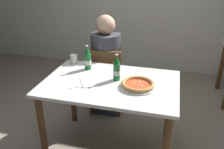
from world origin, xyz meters
TOP-DOWN VIEW (x-y plane):
  - ground_plane at (0.00, 0.00)m, footprint 8.00×8.00m
  - dining_table_main at (0.00, 0.00)m, footprint 1.20×0.80m
  - chair_behind_table at (-0.22, 0.61)m, footprint 0.45×0.45m
  - diner_seated at (-0.23, 0.66)m, footprint 0.34×0.34m
  - pizza_margherita_near at (0.25, -0.03)m, footprint 0.31×0.31m
  - beer_bottle_left at (-0.29, 0.22)m, footprint 0.07×0.07m
  - beer_bottle_center at (0.04, 0.06)m, footprint 0.07×0.07m
  - napkin_with_cutlery at (-0.26, -0.09)m, footprint 0.23×0.23m
  - paper_cup at (-0.49, 0.33)m, footprint 0.07×0.07m

SIDE VIEW (x-z plane):
  - ground_plane at x=0.00m, z-range 0.00..0.00m
  - chair_behind_table at x=-0.22m, z-range 0.06..0.91m
  - diner_seated at x=-0.23m, z-range -0.02..1.19m
  - dining_table_main at x=0.00m, z-range 0.26..1.01m
  - napkin_with_cutlery at x=-0.26m, z-range 0.75..0.76m
  - pizza_margherita_near at x=0.25m, z-range 0.75..0.79m
  - paper_cup at x=-0.49m, z-range 0.75..0.84m
  - beer_bottle_left at x=-0.29m, z-range 0.73..0.98m
  - beer_bottle_center at x=0.04m, z-range 0.73..0.98m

